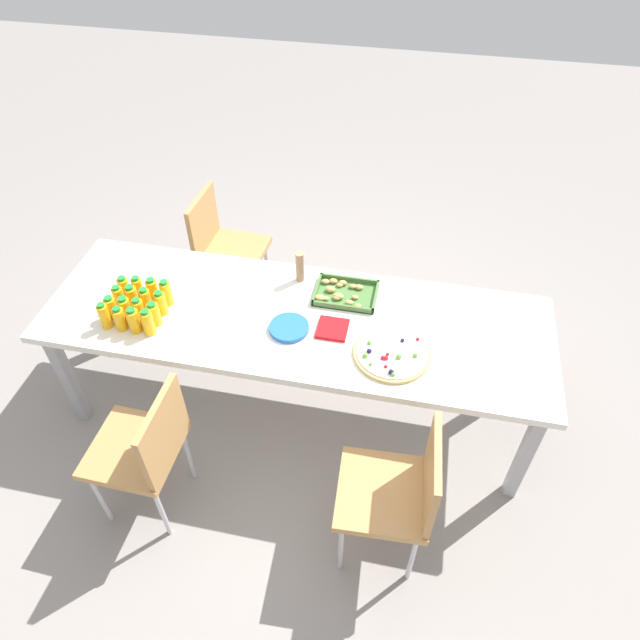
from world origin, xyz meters
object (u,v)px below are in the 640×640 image
Objects in this scene: cardboard_tube at (300,267)px; juice_bottle_13 at (138,289)px; chair_near_right at (400,490)px; juice_bottle_5 at (125,309)px; juice_bottle_12 at (124,288)px; napkin_stack at (332,329)px; juice_bottle_1 at (120,319)px; juice_bottle_15 at (166,293)px; juice_bottle_7 at (154,314)px; juice_bottle_3 at (148,322)px; snack_tray at (343,293)px; juice_bottle_2 at (134,321)px; juice_bottle_10 at (146,301)px; juice_bottle_8 at (119,298)px; chair_far_left at (223,244)px; party_table at (295,325)px; fruit_pizza at (392,353)px; juice_bottle_4 at (111,308)px; juice_bottle_9 at (132,298)px; juice_bottle_11 at (161,303)px; chair_near_left at (146,446)px; plate_stack at (289,328)px; juice_bottle_6 at (139,311)px; juice_bottle_0 at (105,316)px; juice_bottle_14 at (153,290)px.

juice_bottle_13 is at bearing -158.06° from cardboard_tube.
juice_bottle_5 is (-1.45, 0.54, 0.30)m from chair_near_right.
juice_bottle_12 is at bearing -159.67° from cardboard_tube.
napkin_stack is (1.03, 0.13, -0.06)m from juice_bottle_5.
juice_bottle_15 is at bearing 54.78° from juice_bottle_1.
juice_bottle_3 is at bearing -91.19° from juice_bottle_7.
juice_bottle_3 is 0.46× the size of snack_tray.
juice_bottle_10 is at bearing 89.21° from juice_bottle_2.
chair_far_left is at bearing 76.90° from juice_bottle_8.
juice_bottle_13 is at bearing 134.44° from juice_bottle_7.
fruit_pizza reaches higher than party_table.
juice_bottle_4 is 0.88× the size of juice_bottle_9.
cardboard_tube is (0.63, 0.54, 0.02)m from juice_bottle_3.
snack_tray is at bearing 12.21° from juice_bottle_12.
juice_bottle_12 is at bearing 125.31° from juice_bottle_2.
juice_bottle_11 is at bearing -176.63° from napkin_stack.
juice_bottle_10 is (-1.37, 0.61, 0.30)m from chair_near_right.
juice_bottle_3 reaches higher than juice_bottle_12.
juice_bottle_7 is at bearing 15.11° from chair_near_left.
juice_bottle_10 is 0.74m from plate_stack.
fruit_pizza is at bearing 1.08° from juice_bottle_6.
chair_far_left is (-0.15, 1.53, 0.00)m from chair_near_left.
juice_bottle_13 is (-0.15, 0.22, -0.00)m from juice_bottle_3.
juice_bottle_0 reaches higher than juice_bottle_11.
plate_stack is at bearing 0.97° from juice_bottle_11.
chair_near_right is 6.13× the size of juice_bottle_7.
juice_bottle_10 is 1.00× the size of napkin_stack.
napkin_stack is at bearing 8.51° from juice_bottle_7.
juice_bottle_1 reaches higher than chair_near_left.
juice_bottle_9 is 0.08m from juice_bottle_13.
juice_bottle_8 is 0.91× the size of juice_bottle_15.
napkin_stack is at bearing -91.94° from snack_tray.
juice_bottle_11 is at bearing -26.44° from juice_bottle_13.
juice_bottle_7 is at bearing -19.08° from juice_bottle_8.
juice_bottle_0 is 1.09× the size of juice_bottle_8.
juice_bottle_7 is 0.11m from juice_bottle_10.
juice_bottle_11 is 0.43× the size of snack_tray.
juice_bottle_1 is at bearing 179.23° from juice_bottle_3.
juice_bottle_15 is 0.46× the size of snack_tray.
juice_bottle_12 is 0.08m from juice_bottle_13.
juice_bottle_8 is 0.95× the size of juice_bottle_14.
juice_bottle_3 is at bearing -43.84° from juice_bottle_12.
party_table is 7.01× the size of fruit_pizza.
cardboard_tube is at bearing 162.66° from snack_tray.
juice_bottle_14 is at bearing 71.16° from juice_bottle_1.
juice_bottle_7 is (0.23, 0.07, -0.01)m from juice_bottle_0.
chair_near_left is 6.22× the size of juice_bottle_12.
juice_bottle_1 is 1.33m from fruit_pizza.
juice_bottle_13 is at bearing 64.44° from juice_bottle_4.
juice_bottle_14 reaches higher than juice_bottle_1.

